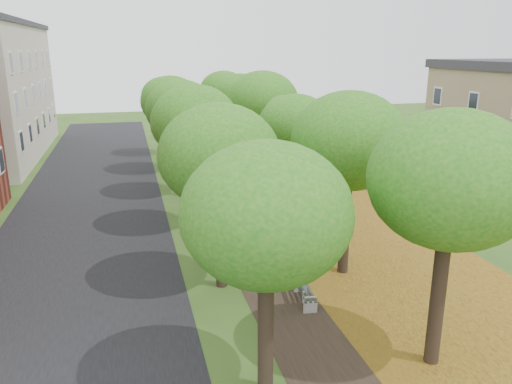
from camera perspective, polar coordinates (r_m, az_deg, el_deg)
ground at (r=14.38m, az=10.09°, el=-19.96°), size 120.00×120.00×0.00m
street_asphalt at (r=26.91m, az=-18.77°, el=-2.94°), size 8.00×70.00×0.01m
footpath at (r=27.30m, az=-2.91°, el=-1.79°), size 3.20×70.00×0.01m
leaf_verge at (r=28.66m, az=6.93°, el=-1.01°), size 7.50×70.00×0.01m
parking_lot at (r=33.44m, az=20.00°, el=0.61°), size 9.00×16.00×0.01m
tree_row_west at (r=25.87m, az=-7.89°, el=8.15°), size 3.93×33.93×6.58m
tree_row_east at (r=26.84m, az=2.45°, el=8.57°), size 3.93×33.93×6.58m
bench at (r=17.46m, az=5.48°, el=-11.23°), size 0.68×1.69×0.78m
car_silver at (r=27.87m, az=21.68°, el=-1.14°), size 4.18×2.40×1.34m
car_red at (r=29.73m, az=19.03°, el=0.20°), size 4.41×2.77×1.37m
car_grey at (r=32.10m, az=18.45°, el=1.29°), size 4.66×2.98×1.26m
car_white at (r=32.91m, az=15.39°, el=1.91°), size 4.99×3.41×1.27m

